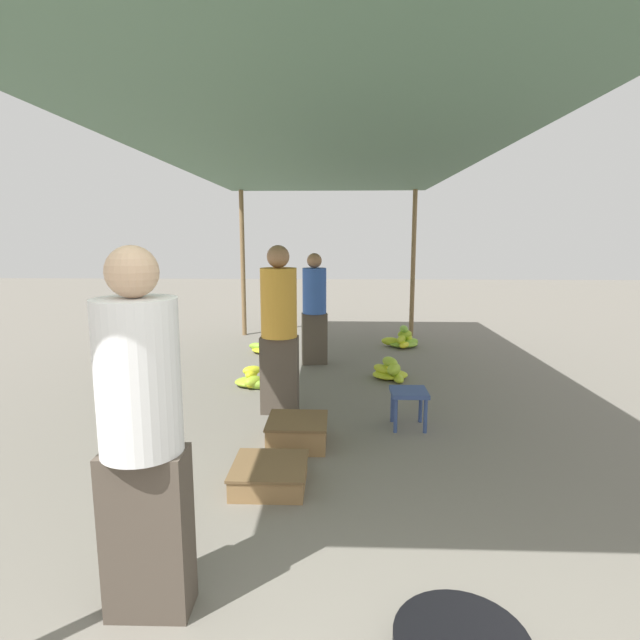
# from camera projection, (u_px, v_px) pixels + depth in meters

# --- Properties ---
(canopy_post_back_left) EXTENTS (0.08, 0.08, 2.59)m
(canopy_post_back_left) POSITION_uv_depth(u_px,v_px,m) (243.00, 264.00, 8.97)
(canopy_post_back_left) COLOR olive
(canopy_post_back_left) RESTS_ON ground
(canopy_post_back_right) EXTENTS (0.08, 0.08, 2.59)m
(canopy_post_back_right) POSITION_uv_depth(u_px,v_px,m) (413.00, 264.00, 8.86)
(canopy_post_back_right) COLOR olive
(canopy_post_back_right) RESTS_ON ground
(canopy_tarp) EXTENTS (3.45, 7.83, 0.04)m
(canopy_tarp) POSITION_uv_depth(u_px,v_px,m) (320.00, 153.00, 5.03)
(canopy_tarp) COLOR #567A60
(canopy_tarp) RESTS_ON canopy_post_front_left
(vendor_foreground) EXTENTS (0.39, 0.38, 1.75)m
(vendor_foreground) POSITION_uv_depth(u_px,v_px,m) (142.00, 431.00, 2.27)
(vendor_foreground) COLOR #4C4238
(vendor_foreground) RESTS_ON ground
(stool) EXTENTS (0.34, 0.34, 0.36)m
(stool) POSITION_uv_depth(u_px,v_px,m) (409.00, 397.00, 4.68)
(stool) COLOR #384C84
(stool) RESTS_ON ground
(banana_pile_left_0) EXTENTS (0.44, 0.43, 0.24)m
(banana_pile_left_0) POSITION_uv_depth(u_px,v_px,m) (253.00, 380.00, 5.99)
(banana_pile_left_0) COLOR yellow
(banana_pile_left_0) RESTS_ON ground
(banana_pile_left_1) EXTENTS (0.61, 0.59, 0.21)m
(banana_pile_left_1) POSITION_uv_depth(u_px,v_px,m) (269.00, 348.00, 7.78)
(banana_pile_left_1) COLOR #C7D428
(banana_pile_left_1) RESTS_ON ground
(banana_pile_right_0) EXTENTS (0.67, 0.56, 0.35)m
(banana_pile_right_0) POSITION_uv_depth(u_px,v_px,m) (403.00, 340.00, 8.15)
(banana_pile_right_0) COLOR #A5C62E
(banana_pile_right_0) RESTS_ON ground
(banana_pile_right_1) EXTENTS (0.47, 0.56, 0.28)m
(banana_pile_right_1) POSITION_uv_depth(u_px,v_px,m) (390.00, 371.00, 6.33)
(banana_pile_right_1) COLOR #86BA34
(banana_pile_right_1) RESTS_ON ground
(crate_near) EXTENTS (0.52, 0.52, 0.23)m
(crate_near) POSITION_uv_depth(u_px,v_px,m) (297.00, 432.00, 4.31)
(crate_near) COLOR olive
(crate_near) RESTS_ON ground
(crate_mid) EXTENTS (0.53, 0.53, 0.17)m
(crate_mid) POSITION_uv_depth(u_px,v_px,m) (270.00, 475.00, 3.59)
(crate_mid) COLOR olive
(crate_mid) RESTS_ON ground
(shopper_walking_mid) EXTENTS (0.38, 0.38, 1.56)m
(shopper_walking_mid) POSITION_uv_depth(u_px,v_px,m) (314.00, 307.00, 6.96)
(shopper_walking_mid) COLOR #4C4238
(shopper_walking_mid) RESTS_ON ground
(shopper_walking_far) EXTENTS (0.38, 0.37, 1.70)m
(shopper_walking_far) POSITION_uv_depth(u_px,v_px,m) (279.00, 328.00, 4.99)
(shopper_walking_far) COLOR #4C4238
(shopper_walking_far) RESTS_ON ground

